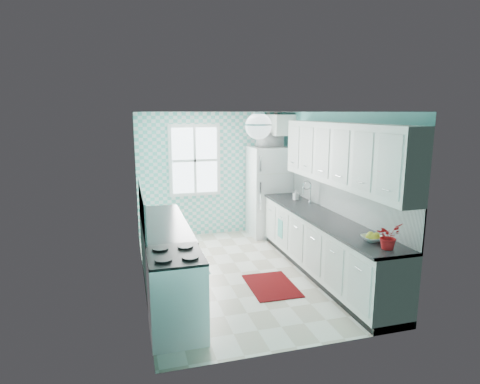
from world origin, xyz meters
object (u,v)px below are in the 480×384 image
object	(u,v)px
ceiling_light	(259,126)
stove	(176,293)
fridge	(269,191)
sink	(302,205)
microwave	(270,140)
fruit_bowl	(372,238)
potted_plant	(388,236)

from	to	relation	value
ceiling_light	stove	distance (m)	2.30
stove	fridge	bearing A→B (deg)	54.19
sink	microwave	distance (m)	1.72
fridge	fruit_bowl	distance (m)	3.47
fridge	potted_plant	world-z (taller)	fridge
sink	fridge	bearing A→B (deg)	93.02
ceiling_light	fridge	xyz separation A→B (m)	(1.11, 2.61, -1.42)
fridge	potted_plant	size ratio (longest dim) A/B	5.91
ceiling_light	stove	bearing A→B (deg)	-149.60
fridge	microwave	size ratio (longest dim) A/B	3.71
fridge	fruit_bowl	size ratio (longest dim) A/B	7.03
fridge	fruit_bowl	world-z (taller)	fridge
ceiling_light	sink	world-z (taller)	ceiling_light
ceiling_light	microwave	world-z (taller)	ceiling_light
fridge	stove	world-z (taller)	fridge
sink	potted_plant	size ratio (longest dim) A/B	1.73
sink	fruit_bowl	world-z (taller)	sink
microwave	stove	bearing A→B (deg)	56.77
fruit_bowl	potted_plant	size ratio (longest dim) A/B	0.84
stove	sink	bearing A→B (deg)	37.74
sink	potted_plant	bearing A→B (deg)	-90.98
ceiling_light	fridge	size ratio (longest dim) A/B	0.19
stove	microwave	world-z (taller)	microwave
microwave	fruit_bowl	bearing A→B (deg)	93.16
ceiling_light	microwave	bearing A→B (deg)	66.93
fruit_bowl	microwave	world-z (taller)	microwave
potted_plant	microwave	size ratio (longest dim) A/B	0.63
fridge	sink	distance (m)	1.39
stove	fruit_bowl	distance (m)	2.45
sink	potted_plant	distance (m)	2.39
fruit_bowl	potted_plant	distance (m)	0.32
potted_plant	microwave	distance (m)	3.87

